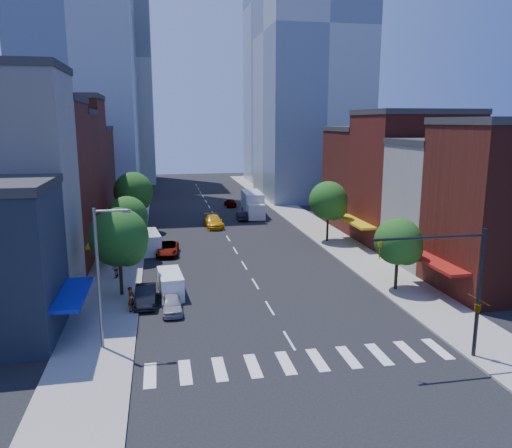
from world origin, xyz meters
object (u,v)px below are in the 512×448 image
at_px(pedestrian_near, 131,299).
at_px(box_truck, 253,205).
at_px(cargo_van_near, 171,284).
at_px(parked_car_second, 146,295).
at_px(traffic_car_far, 230,203).
at_px(parked_car_front, 172,304).
at_px(cargo_van_far, 149,242).
at_px(parked_car_third, 168,249).
at_px(taxi, 214,222).
at_px(parked_car_rear, 154,244).
at_px(traffic_car_oncoming, 242,216).
at_px(pedestrian_far, 114,268).

bearing_deg(pedestrian_near, box_truck, 1.12).
bearing_deg(cargo_van_near, pedestrian_near, -135.39).
distance_m(parked_car_second, traffic_car_far, 46.79).
xyz_separation_m(parked_car_front, traffic_car_far, (11.08, 47.04, 0.02)).
height_order(parked_car_second, box_truck, box_truck).
bearing_deg(parked_car_second, cargo_van_far, 90.83).
relative_size(parked_car_third, taxi, 0.89).
bearing_deg(taxi, traffic_car_far, 71.66).
distance_m(parked_car_rear, traffic_car_far, 30.68).
bearing_deg(parked_car_rear, parked_car_third, -58.91).
bearing_deg(box_truck, traffic_car_far, 106.69).
bearing_deg(parked_car_front, traffic_car_far, 75.83).
bearing_deg(traffic_car_oncoming, cargo_van_far, 53.55).
bearing_deg(pedestrian_near, cargo_van_far, 21.36).
xyz_separation_m(cargo_van_near, pedestrian_far, (-4.96, 5.30, 0.08)).
distance_m(parked_car_rear, box_truck, 24.08).
relative_size(cargo_van_far, traffic_car_oncoming, 1.43).
height_order(cargo_van_far, pedestrian_near, cargo_van_far).
relative_size(parked_car_rear, cargo_van_far, 0.95).
height_order(parked_car_third, pedestrian_near, pedestrian_near).
height_order(pedestrian_near, pedestrian_far, pedestrian_near).
bearing_deg(pedestrian_near, traffic_car_far, 7.77).
bearing_deg(box_truck, traffic_car_oncoming, -122.36).
bearing_deg(cargo_van_near, parked_car_second, -142.61).
height_order(cargo_van_near, pedestrian_far, pedestrian_far).
xyz_separation_m(parked_car_front, parked_car_third, (0.00, 17.08, 0.04)).
height_order(parked_car_front, pedestrian_near, pedestrian_near).
relative_size(traffic_car_oncoming, traffic_car_far, 0.98).
bearing_deg(taxi, parked_car_second, -109.31).
distance_m(parked_car_rear, pedestrian_near, 18.68).
distance_m(parked_car_third, cargo_van_near, 13.16).
bearing_deg(cargo_van_near, traffic_car_far, 71.12).
bearing_deg(traffic_car_far, parked_car_second, 70.10).
height_order(cargo_van_far, traffic_car_far, cargo_van_far).
bearing_deg(pedestrian_near, pedestrian_far, 37.13).
height_order(parked_car_rear, cargo_van_near, cargo_van_near).
distance_m(parked_car_rear, traffic_car_oncoming, 20.18).
relative_size(traffic_car_oncoming, pedestrian_far, 2.17).
height_order(parked_car_second, pedestrian_far, pedestrian_far).
height_order(parked_car_third, cargo_van_near, cargo_van_near).
xyz_separation_m(taxi, traffic_car_oncoming, (4.62, 4.33, -0.17)).
relative_size(parked_car_rear, cargo_van_near, 1.13).
bearing_deg(parked_car_third, parked_car_front, -85.90).
bearing_deg(box_truck, parked_car_third, -119.70).
bearing_deg(parked_car_rear, parked_car_front, -91.32).
xyz_separation_m(parked_car_rear, cargo_van_near, (1.49, -15.14, 0.19)).
height_order(parked_car_second, traffic_car_oncoming, parked_car_second).
distance_m(parked_car_third, traffic_car_oncoming, 20.95).
bearing_deg(cargo_van_near, traffic_car_oncoming, 65.82).
bearing_deg(traffic_car_oncoming, cargo_van_near, 72.56).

